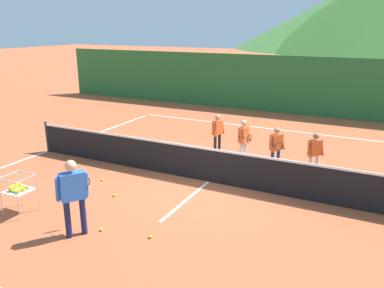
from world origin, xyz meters
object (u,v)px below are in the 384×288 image
(tennis_net, at_px, (209,165))
(instructor, at_px, (73,191))
(student_1, at_px, (244,137))
(student_3, at_px, (315,151))
(ball_cart, at_px, (18,189))
(tennis_ball_4, at_px, (114,195))
(tennis_ball_6, at_px, (151,237))
(student_0, at_px, (218,130))
(tennis_ball_9, at_px, (102,180))
(student_2, at_px, (276,145))
(tennis_ball_2, at_px, (101,229))
(tennis_ball_1, at_px, (80,189))
(tennis_ball_8, at_px, (65,192))
(tennis_ball_5, at_px, (13,186))

(tennis_net, distance_m, instructor, 4.06)
(student_1, xyz_separation_m, student_3, (2.19, -0.22, -0.05))
(instructor, height_order, ball_cart, instructor)
(student_3, distance_m, tennis_ball_4, 5.65)
(tennis_net, height_order, tennis_ball_6, tennis_net)
(student_0, distance_m, student_3, 3.39)
(ball_cart, relative_size, tennis_ball_9, 13.22)
(student_0, height_order, tennis_ball_9, student_0)
(student_2, bearing_deg, tennis_ball_2, -114.03)
(tennis_ball_1, bearing_deg, ball_cart, -102.44)
(tennis_ball_2, height_order, tennis_ball_4, same)
(instructor, bearing_deg, tennis_ball_2, 46.00)
(tennis_net, bearing_deg, instructor, -107.95)
(tennis_net, xyz_separation_m, tennis_ball_8, (-2.98, -2.39, -0.47))
(tennis_ball_8, height_order, tennis_ball_9, same)
(instructor, bearing_deg, student_2, 64.41)
(tennis_ball_6, bearing_deg, ball_cart, -173.43)
(student_2, distance_m, tennis_ball_5, 7.42)
(tennis_net, height_order, tennis_ball_8, tennis_net)
(tennis_ball_4, bearing_deg, instructor, -75.45)
(tennis_net, bearing_deg, tennis_ball_4, -131.38)
(tennis_ball_2, xyz_separation_m, tennis_ball_9, (-1.76, 2.21, 0.00))
(student_2, relative_size, tennis_ball_5, 19.41)
(student_1, relative_size, tennis_ball_9, 20.13)
(ball_cart, bearing_deg, tennis_ball_5, 146.51)
(tennis_ball_5, bearing_deg, tennis_ball_6, -6.83)
(tennis_ball_4, distance_m, tennis_ball_8, 1.33)
(tennis_ball_1, relative_size, tennis_ball_4, 1.00)
(student_1, relative_size, tennis_ball_2, 20.13)
(ball_cart, bearing_deg, tennis_ball_2, 4.10)
(instructor, distance_m, tennis_ball_5, 3.62)
(tennis_ball_1, relative_size, tennis_ball_5, 1.00)
(instructor, bearing_deg, ball_cart, 174.14)
(student_0, height_order, tennis_ball_1, student_0)
(tennis_ball_4, bearing_deg, tennis_ball_6, -34.27)
(ball_cart, xyz_separation_m, tennis_ball_2, (2.21, 0.16, -0.55))
(tennis_ball_4, bearing_deg, tennis_ball_1, -174.38)
(student_3, bearing_deg, student_2, -178.49)
(instructor, relative_size, tennis_ball_8, 24.12)
(ball_cart, bearing_deg, tennis_net, 49.47)
(tennis_ball_9, bearing_deg, tennis_ball_2, -51.38)
(student_1, height_order, tennis_ball_8, student_1)
(ball_cart, bearing_deg, student_2, 49.72)
(student_0, distance_m, tennis_ball_4, 4.60)
(tennis_net, distance_m, student_1, 1.99)
(instructor, bearing_deg, student_0, 86.03)
(instructor, xyz_separation_m, student_3, (3.74, 5.55, -0.22))
(tennis_ball_2, height_order, tennis_ball_9, same)
(student_0, relative_size, tennis_ball_9, 19.25)
(student_3, relative_size, tennis_ball_4, 18.83)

